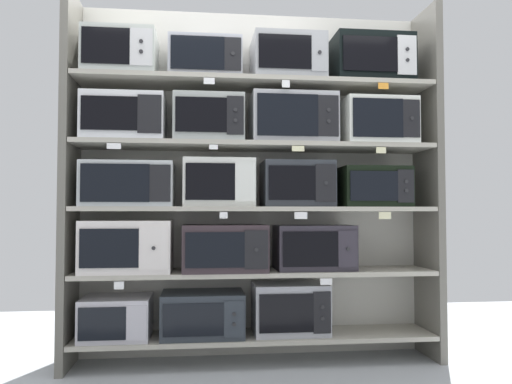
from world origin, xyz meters
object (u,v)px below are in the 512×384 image
object	(u,v)px
microwave_5	(314,247)
microwave_10	(125,119)
microwave_1	(203,314)
microwave_2	(290,308)
microwave_7	(219,183)
microwave_14	(121,56)
microwave_8	(297,184)
microwave_0	(117,317)
microwave_15	(205,61)
microwave_13	(375,123)
microwave_3	(128,246)
microwave_9	(372,187)
microwave_11	(208,121)
microwave_6	(129,185)
microwave_12	(292,120)
microwave_17	(371,62)
microwave_16	(287,61)
microwave_4	(224,248)

from	to	relation	value
microwave_5	microwave_10	bearing A→B (deg)	179.99
microwave_1	microwave_2	size ratio (longest dim) A/B	1.08
microwave_10	microwave_7	bearing A→B (deg)	-0.02
microwave_14	microwave_8	bearing A→B (deg)	0.01
microwave_0	microwave_15	world-z (taller)	microwave_15
microwave_0	microwave_13	bearing A→B (deg)	-0.01
microwave_3	microwave_9	size ratio (longest dim) A/B	1.24
microwave_5	microwave_13	bearing A→B (deg)	-0.03
microwave_11	microwave_0	bearing A→B (deg)	-179.99
microwave_7	microwave_15	world-z (taller)	microwave_15
microwave_7	microwave_10	bearing A→B (deg)	179.98
microwave_3	microwave_6	size ratio (longest dim) A/B	0.98
microwave_8	microwave_12	distance (m)	0.44
microwave_3	microwave_17	bearing A→B (deg)	-0.00
microwave_12	microwave_15	world-z (taller)	microwave_15
microwave_1	microwave_5	distance (m)	0.86
microwave_0	microwave_1	bearing A→B (deg)	0.01
microwave_15	microwave_16	size ratio (longest dim) A/B	1.00
microwave_7	microwave_14	xyz separation A→B (m)	(-0.64, -0.00, 0.84)
microwave_14	microwave_16	bearing A→B (deg)	0.01
microwave_5	microwave_12	distance (m)	0.88
microwave_8	microwave_16	bearing A→B (deg)	-179.98
microwave_5	microwave_9	bearing A→B (deg)	0.02
microwave_3	microwave_13	xyz separation A→B (m)	(1.67, -0.00, 0.84)
microwave_2	microwave_5	size ratio (longest dim) A/B	0.95
microwave_1	microwave_2	bearing A→B (deg)	-0.01
microwave_16	microwave_17	size ratio (longest dim) A/B	0.89
microwave_8	microwave_17	world-z (taller)	microwave_17
microwave_5	microwave_9	xyz separation A→B (m)	(0.41, 0.00, 0.41)
microwave_11	microwave_10	bearing A→B (deg)	179.99
microwave_10	microwave_14	size ratio (longest dim) A/B	1.13
microwave_2	microwave_5	world-z (taller)	microwave_5
microwave_13	microwave_1	bearing A→B (deg)	179.98
microwave_3	microwave_17	world-z (taller)	microwave_17
microwave_8	microwave_14	size ratio (longest dim) A/B	1.02
microwave_0	microwave_5	bearing A→B (deg)	-0.00
microwave_12	microwave_15	xyz separation A→B (m)	(-0.59, 0.00, 0.39)
microwave_10	microwave_14	bearing A→B (deg)	-179.38
microwave_0	microwave_16	world-z (taller)	microwave_16
microwave_14	microwave_15	bearing A→B (deg)	-0.02
microwave_2	microwave_10	distance (m)	1.67
microwave_10	microwave_11	xyz separation A→B (m)	(0.55, -0.00, 0.00)
microwave_4	microwave_12	xyz separation A→B (m)	(0.46, -0.00, 0.86)
microwave_6	microwave_10	xyz separation A→B (m)	(-0.03, 0.00, 0.43)
microwave_8	microwave_13	size ratio (longest dim) A/B	0.97
microwave_10	microwave_12	world-z (taller)	microwave_12
microwave_17	microwave_6	bearing A→B (deg)	-179.98
microwave_7	microwave_12	size ratio (longest dim) A/B	0.82
microwave_0	microwave_6	bearing A→B (deg)	-0.25
microwave_9	microwave_11	world-z (taller)	microwave_11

